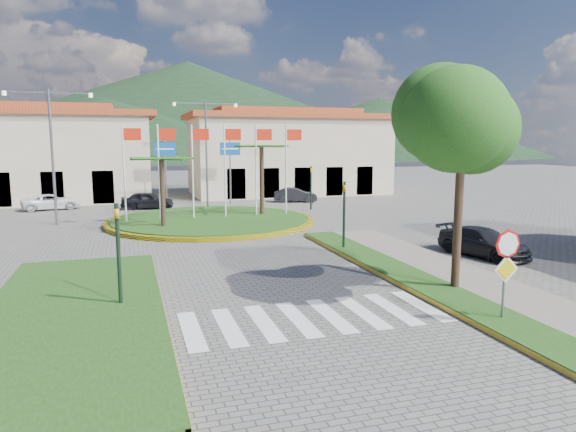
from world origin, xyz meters
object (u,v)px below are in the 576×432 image
object	(u,v)px
stop_sign	(506,260)
white_van	(51,202)
roundabout_island	(211,220)
car_side_right	(483,242)
deciduous_tree	(462,136)
car_dark_a	(148,200)
car_dark_b	(295,195)

from	to	relation	value
stop_sign	white_van	world-z (taller)	stop_sign
roundabout_island	car_side_right	xyz separation A→B (m)	(9.93, -12.78, 0.44)
stop_sign	deciduous_tree	distance (m)	4.59
roundabout_island	car_dark_a	size ratio (longest dim) A/B	3.35
roundabout_island	white_van	distance (m)	14.12
roundabout_island	white_van	xyz separation A→B (m)	(-10.25, 9.71, 0.39)
stop_sign	car_dark_a	distance (m)	29.28
stop_sign	deciduous_tree	world-z (taller)	deciduous_tree
car_side_right	car_dark_a	bearing A→B (deg)	109.18
roundabout_island	white_van	world-z (taller)	roundabout_island
deciduous_tree	white_van	bearing A→B (deg)	120.51
car_dark_a	white_van	bearing A→B (deg)	85.72
deciduous_tree	car_side_right	distance (m)	7.64
stop_sign	deciduous_tree	size ratio (longest dim) A/B	0.39
deciduous_tree	white_van	world-z (taller)	deciduous_tree
roundabout_island	stop_sign	size ratio (longest dim) A/B	4.79
car_dark_a	car_side_right	xyz separation A→B (m)	(13.39, -20.78, -0.03)
car_dark_a	car_dark_b	world-z (taller)	car_dark_a
deciduous_tree	car_dark_a	xyz separation A→B (m)	(-8.96, 25.00, -4.53)
roundabout_island	car_dark_a	world-z (taller)	roundabout_island
deciduous_tree	car_side_right	size ratio (longest dim) A/B	1.60
deciduous_tree	white_van	xyz separation A→B (m)	(-15.74, 26.71, -4.61)
roundabout_island	car_dark_a	bearing A→B (deg)	113.40
car_dark_b	roundabout_island	bearing A→B (deg)	152.83
car_dark_a	car_side_right	bearing A→B (deg)	-137.33
roundabout_island	car_side_right	distance (m)	16.19
deciduous_tree	car_dark_b	distance (m)	26.38
car_dark_a	car_side_right	size ratio (longest dim) A/B	0.89
roundabout_island	deciduous_tree	size ratio (longest dim) A/B	1.87
car_dark_b	white_van	bearing A→B (deg)	103.66
white_van	car_side_right	xyz separation A→B (m)	(20.18, -22.49, 0.05)
car_dark_a	car_side_right	world-z (taller)	car_dark_a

